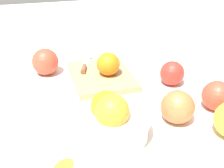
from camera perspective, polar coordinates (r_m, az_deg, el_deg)
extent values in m
plane|color=silver|center=(0.73, 2.21, -3.32)|extent=(2.40, 2.40, 0.00)
cylinder|color=white|center=(0.60, 0.17, -8.75)|extent=(0.15, 0.15, 0.05)
torus|color=white|center=(0.59, 0.17, -6.97)|extent=(0.16, 0.16, 0.02)
sphere|color=orange|center=(0.60, -1.24, -4.53)|extent=(0.07, 0.07, 0.07)
sphere|color=orange|center=(0.58, 0.04, -5.60)|extent=(0.07, 0.07, 0.07)
cube|color=tan|center=(0.83, -2.08, 1.64)|extent=(0.22, 0.18, 0.02)
sphere|color=orange|center=(0.81, -0.77, 4.12)|extent=(0.07, 0.07, 0.07)
cube|color=silver|center=(0.92, -5.25, 4.89)|extent=(0.11, 0.05, 0.00)
cylinder|color=brown|center=(0.84, -5.81, 3.08)|extent=(0.05, 0.03, 0.01)
sphere|color=#D6422D|center=(0.87, -13.49, 4.45)|extent=(0.08, 0.08, 0.08)
sphere|color=#CC6638|center=(0.65, 13.26, -4.58)|extent=(0.08, 0.08, 0.08)
sphere|color=#D6422D|center=(0.73, 20.69, -2.26)|extent=(0.07, 0.07, 0.07)
sphere|color=red|center=(0.81, 12.20, 2.17)|extent=(0.07, 0.07, 0.07)
ellipsoid|color=orange|center=(0.55, -9.93, -16.21)|extent=(0.06, 0.06, 0.01)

